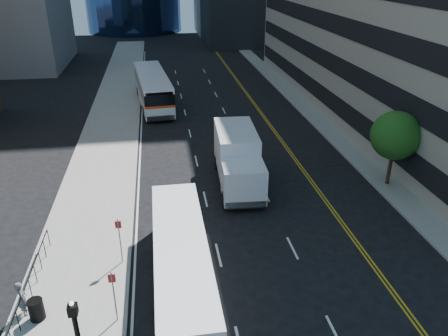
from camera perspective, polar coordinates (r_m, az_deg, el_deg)
name	(u,v)px	position (r m, az deg, el deg)	size (l,w,h in m)	color
ground	(294,273)	(22.37, 9.19, -13.35)	(160.00, 160.00, 0.00)	black
sidewalk_west	(114,118)	(43.92, -14.22, 6.30)	(5.00, 90.00, 0.15)	gray
sidewalk_east	(307,109)	(46.22, 10.75, 7.58)	(2.00, 90.00, 0.15)	gray
street_tree	(395,136)	(30.50, 21.49, 3.96)	(3.20, 3.20, 5.10)	#332114
bus_front	(182,264)	(20.21, -5.57, -12.43)	(2.41, 10.85, 2.79)	white
bus_rear	(153,88)	(47.25, -9.31, 10.30)	(4.10, 13.16, 3.34)	white
box_truck	(238,159)	(29.22, 1.81, 1.22)	(3.01, 7.73, 3.64)	white
trash_can	(36,309)	(20.85, -23.31, -16.61)	(0.64, 0.64, 0.95)	black
pedestrian	(22,298)	(21.09, -24.86, -15.17)	(0.60, 0.40, 1.66)	#56565D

